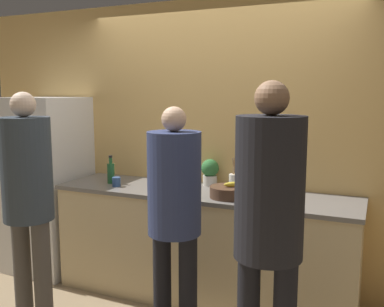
{
  "coord_description": "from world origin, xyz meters",
  "views": [
    {
      "loc": [
        1.35,
        -2.9,
        1.79
      ],
      "look_at": [
        0.0,
        0.15,
        1.3
      ],
      "focal_mm": 40.0,
      "sensor_mm": 36.0,
      "label": 1
    }
  ],
  "objects": [
    {
      "name": "refrigerator",
      "position": [
        -1.69,
        0.36,
        0.87
      ],
      "size": [
        0.71,
        0.71,
        1.73
      ],
      "color": "white",
      "rests_on": "ground_plane"
    },
    {
      "name": "bottle_amber",
      "position": [
        0.6,
        0.29,
        1.04
      ],
      "size": [
        0.05,
        0.05,
        0.24
      ],
      "color": "brown",
      "rests_on": "counter"
    },
    {
      "name": "cup_blue",
      "position": [
        -0.77,
        0.23,
        0.99
      ],
      "size": [
        0.07,
        0.07,
        0.08
      ],
      "color": "#335184",
      "rests_on": "counter"
    },
    {
      "name": "fruit_bowl",
      "position": [
        0.28,
        0.25,
        1.0
      ],
      "size": [
        0.3,
        0.3,
        0.13
      ],
      "color": "#4C3323",
      "rests_on": "counter"
    },
    {
      "name": "potted_plant",
      "position": [
        -0.02,
        0.6,
        1.08
      ],
      "size": [
        0.16,
        0.16,
        0.24
      ],
      "color": "beige",
      "rests_on": "counter"
    },
    {
      "name": "person_right",
      "position": [
        0.82,
        -0.68,
        1.12
      ],
      "size": [
        0.38,
        0.38,
        1.85
      ],
      "color": "black",
      "rests_on": "ground_plane"
    },
    {
      "name": "utensil_crock",
      "position": [
        0.2,
        0.63,
        1.02
      ],
      "size": [
        0.1,
        0.1,
        0.26
      ],
      "color": "silver",
      "rests_on": "counter"
    },
    {
      "name": "counter",
      "position": [
        0.0,
        0.39,
        0.48
      ],
      "size": [
        2.59,
        0.7,
        0.95
      ],
      "color": "beige",
      "rests_on": "ground_plane"
    },
    {
      "name": "person_left",
      "position": [
        -0.97,
        -0.61,
        1.08
      ],
      "size": [
        0.36,
        0.36,
        1.79
      ],
      "color": "#4C4742",
      "rests_on": "ground_plane"
    },
    {
      "name": "bottle_green",
      "position": [
        -0.89,
        0.32,
        1.05
      ],
      "size": [
        0.07,
        0.07,
        0.26
      ],
      "color": "#236033",
      "rests_on": "counter"
    },
    {
      "name": "bottle_dark",
      "position": [
        0.49,
        0.46,
        1.03
      ],
      "size": [
        0.07,
        0.07,
        0.21
      ],
      "color": "#333338",
      "rests_on": "counter"
    },
    {
      "name": "wall_back",
      "position": [
        0.0,
        0.72,
        1.3
      ],
      "size": [
        5.2,
        0.06,
        2.6
      ],
      "color": "#E0B266",
      "rests_on": "ground_plane"
    },
    {
      "name": "person_center",
      "position": [
        0.08,
        -0.33,
        1.02
      ],
      "size": [
        0.37,
        0.37,
        1.69
      ],
      "color": "black",
      "rests_on": "ground_plane"
    }
  ]
}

